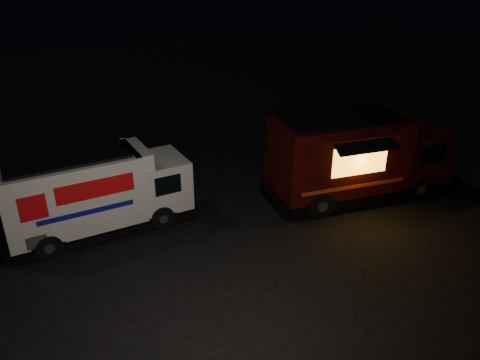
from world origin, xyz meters
name	(u,v)px	position (x,y,z in m)	size (l,w,h in m)	color
ground	(246,253)	(0.00, 0.00, 0.00)	(80.00, 80.00, 0.00)	black
white_truck	(99,191)	(-3.69, 3.32, 1.38)	(6.11, 2.08, 2.77)	silver
red_truck	(360,155)	(5.52, 1.83, 1.61)	(6.94, 2.55, 3.23)	#340B09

